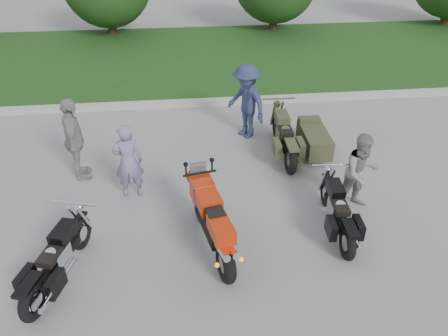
{
  "coord_description": "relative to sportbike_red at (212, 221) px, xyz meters",
  "views": [
    {
      "loc": [
        -0.28,
        -5.86,
        5.36
      ],
      "look_at": [
        0.48,
        1.24,
        0.8
      ],
      "focal_mm": 35.0,
      "sensor_mm": 36.0,
      "label": 1
    }
  ],
  "objects": [
    {
      "name": "cruiser_sidecar",
      "position": [
        2.36,
        2.99,
        -0.2
      ],
      "size": [
        1.19,
        2.36,
        0.91
      ],
      "rotation": [
        0.0,
        0.0,
        -0.03
      ],
      "color": "black",
      "rests_on": "ground"
    },
    {
      "name": "person_stripe",
      "position": [
        -1.52,
        1.81,
        0.18
      ],
      "size": [
        0.62,
        0.43,
        1.61
      ],
      "primitive_type": "imported",
      "rotation": [
        0.0,
        0.0,
        3.22
      ],
      "color": "gray",
      "rests_on": "ground"
    },
    {
      "name": "person_denim",
      "position": [
        1.2,
        4.11,
        0.32
      ],
      "size": [
        1.27,
        1.4,
        1.89
      ],
      "primitive_type": "imported",
      "rotation": [
        0.0,
        0.0,
        -0.98
      ],
      "color": "navy",
      "rests_on": "ground"
    },
    {
      "name": "cruiser_left",
      "position": [
        -2.52,
        -0.51,
        -0.2
      ],
      "size": [
        0.75,
        2.08,
        0.82
      ],
      "rotation": [
        0.0,
        0.0,
        -0.3
      ],
      "color": "black",
      "rests_on": "ground"
    },
    {
      "name": "curb",
      "position": [
        -0.14,
        6.13,
        -0.55
      ],
      "size": [
        60.0,
        0.3,
        0.15
      ],
      "primitive_type": "cube",
      "color": "#AFADA5",
      "rests_on": "ground"
    },
    {
      "name": "person_grey",
      "position": [
        2.93,
        0.92,
        0.18
      ],
      "size": [
        0.88,
        0.75,
        1.6
      ],
      "primitive_type": "imported",
      "rotation": [
        0.0,
        0.0,
        0.2
      ],
      "color": "gray",
      "rests_on": "ground"
    },
    {
      "name": "ground",
      "position": [
        -0.14,
        0.13,
        -0.62
      ],
      "size": [
        80.0,
        80.0,
        0.0
      ],
      "primitive_type": "plane",
      "color": "#9C9C96",
      "rests_on": "ground"
    },
    {
      "name": "cruiser_right",
      "position": [
        2.31,
        0.22,
        -0.21
      ],
      "size": [
        0.38,
        2.09,
        0.8
      ],
      "rotation": [
        0.0,
        0.0,
        -0.06
      ],
      "color": "black",
      "rests_on": "ground"
    },
    {
      "name": "person_back",
      "position": [
        -2.69,
        2.61,
        0.3
      ],
      "size": [
        0.62,
        1.14,
        1.85
      ],
      "primitive_type": "imported",
      "rotation": [
        0.0,
        0.0,
        1.73
      ],
      "color": "#9A9995",
      "rests_on": "ground"
    },
    {
      "name": "sportbike_red",
      "position": [
        0.0,
        0.0,
        0.0
      ],
      "size": [
        0.7,
        2.22,
        1.06
      ],
      "rotation": [
        0.0,
        0.0,
        0.2
      ],
      "color": "black",
      "rests_on": "ground"
    },
    {
      "name": "grass_strip",
      "position": [
        -0.14,
        10.28,
        -0.55
      ],
      "size": [
        60.0,
        8.0,
        0.14
      ],
      "primitive_type": "cube",
      "color": "#2D581E",
      "rests_on": "ground"
    }
  ]
}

